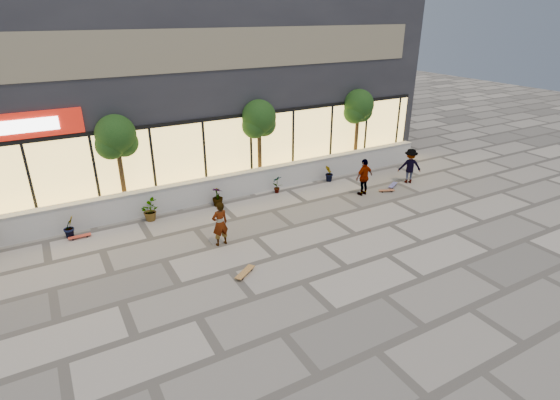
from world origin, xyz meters
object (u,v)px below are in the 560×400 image
tree_mideast (259,121)px  skater_right_far (410,166)px  skater_center (220,224)px  skateboard_right_far (393,185)px  tree_midwest (116,139)px  skateboard_center (245,272)px  skateboard_right_near (387,190)px  tree_east (358,108)px  skateboard_left (80,236)px  skater_right_near (364,177)px

tree_mideast → skater_right_far: 7.27m
skater_center → skateboard_right_far: bearing=-178.2°
tree_midwest → skateboard_right_far: size_ratio=4.94×
tree_midwest → skateboard_center: tree_midwest is taller
tree_mideast → skateboard_right_far: bearing=-31.9°
skateboard_center → skater_right_far: bearing=-15.9°
skateboard_right_near → tree_east: bearing=98.1°
tree_east → skateboard_center: (-9.33, -6.48, -2.90)m
tree_east → tree_midwest: bearing=180.0°
skateboard_center → skateboard_left: (-4.12, 4.98, -0.01)m
skater_right_near → skateboard_right_near: skater_right_near is taller
skateboard_center → skateboard_right_near: skateboard_center is taller
skateboard_right_near → skater_right_far: bearing=37.0°
skater_right_near → skater_right_far: (2.79, 0.12, -0.00)m
skateboard_center → skateboard_left: bearing=95.3°
tree_midwest → tree_east: size_ratio=1.00×
tree_midwest → tree_east: 11.50m
tree_east → skateboard_center: tree_east is taller
tree_east → skateboard_left: tree_east is taller
tree_east → skater_right_far: size_ratio=2.40×
tree_east → skater_center: bearing=-154.7°
skateboard_right_far → tree_midwest: bearing=134.4°
tree_midwest → skateboard_center: 7.43m
skater_right_far → skateboard_left: 14.23m
skater_center → skateboard_left: size_ratio=2.10×
skater_center → skateboard_right_near: 8.31m
tree_mideast → skater_right_far: (6.17, -3.17, -2.17)m
skater_right_far → skateboard_right_near: size_ratio=2.27×
tree_mideast → skateboard_right_near: (4.50, -3.56, -2.91)m
skater_right_near → skateboard_right_far: size_ratio=2.06×
tree_mideast → skater_center: tree_mideast is taller
skater_right_far → tree_east: bearing=-48.5°
tree_mideast → skateboard_right_far: size_ratio=4.94×
skateboard_right_far → skater_right_far: bearing=-26.4°
skater_center → tree_mideast: bearing=-136.1°
tree_midwest → skateboard_right_near: size_ratio=5.46×
skateboard_left → tree_midwest: bearing=38.0°
skater_right_far → skateboard_right_near: 1.87m
tree_east → skateboard_right_near: size_ratio=5.46×
tree_east → skateboard_left: size_ratio=5.17×
tree_midwest → skater_right_far: (12.17, -3.17, -2.17)m
skateboard_left → tree_mideast: bearing=11.1°
skateboard_center → tree_mideast: bearing=25.2°
tree_midwest → skateboard_right_far: tree_midwest is taller
tree_midwest → skateboard_left: bearing=-142.4°
skater_right_near → skateboard_right_near: (1.12, -0.28, -0.75)m
tree_east → skateboard_center: size_ratio=4.66×
skater_right_far → skateboard_left: skater_right_far is taller
skateboard_right_far → skater_right_near: bearing=152.5°
skater_center → skateboard_center: skater_center is taller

